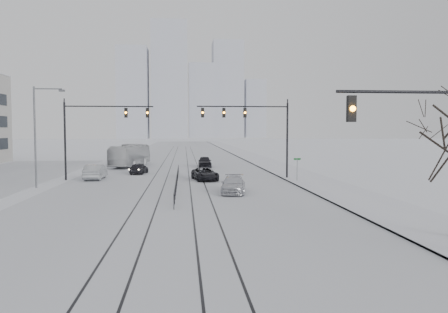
% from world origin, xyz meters
% --- Properties ---
extents(road, '(22.00, 260.00, 0.02)m').
position_xyz_m(road, '(0.00, 60.00, 0.01)').
color(road, silver).
rests_on(road, ground).
extents(sidewalk_east, '(5.00, 260.00, 0.16)m').
position_xyz_m(sidewalk_east, '(13.50, 60.00, 0.08)').
color(sidewalk_east, silver).
rests_on(sidewalk_east, ground).
extents(curb, '(0.10, 260.00, 0.12)m').
position_xyz_m(curb, '(11.05, 60.00, 0.06)').
color(curb, gray).
rests_on(curb, ground).
extents(tram_rails, '(5.30, 180.00, 0.01)m').
position_xyz_m(tram_rails, '(-0.00, 40.00, 0.02)').
color(tram_rails, black).
rests_on(tram_rails, ground).
extents(skyline, '(96.00, 48.00, 72.00)m').
position_xyz_m(skyline, '(5.02, 273.63, 30.65)').
color(skyline, '#AAAEBB').
rests_on(skyline, ground).
extents(traffic_mast_near, '(6.10, 0.37, 7.00)m').
position_xyz_m(traffic_mast_near, '(10.79, 6.00, 4.56)').
color(traffic_mast_near, black).
rests_on(traffic_mast_near, ground).
extents(traffic_mast_ne, '(9.60, 0.37, 8.00)m').
position_xyz_m(traffic_mast_ne, '(8.15, 34.99, 5.76)').
color(traffic_mast_ne, black).
rests_on(traffic_mast_ne, ground).
extents(traffic_mast_nw, '(9.10, 0.37, 8.00)m').
position_xyz_m(traffic_mast_nw, '(-8.52, 36.00, 5.57)').
color(traffic_mast_nw, black).
rests_on(traffic_mast_nw, ground).
extents(street_light_west, '(2.73, 0.25, 9.00)m').
position_xyz_m(street_light_west, '(-12.20, 30.00, 5.21)').
color(street_light_west, '#595B60').
rests_on(street_light_west, ground).
extents(median_fence, '(0.06, 24.00, 1.00)m').
position_xyz_m(median_fence, '(0.00, 30.00, 0.53)').
color(median_fence, black).
rests_on(median_fence, ground).
extents(street_sign, '(0.70, 0.06, 2.40)m').
position_xyz_m(street_sign, '(11.80, 32.00, 1.61)').
color(street_sign, '#595B60').
rests_on(street_sign, ground).
extents(sedan_sb_inner, '(2.16, 4.01, 1.30)m').
position_xyz_m(sedan_sb_inner, '(-4.63, 41.73, 0.65)').
color(sedan_sb_inner, black).
rests_on(sedan_sb_inner, ground).
extents(sedan_sb_outer, '(1.71, 4.83, 1.59)m').
position_xyz_m(sedan_sb_outer, '(-8.56, 36.29, 0.79)').
color(sedan_sb_outer, '#ADB2B5').
rests_on(sedan_sb_outer, ground).
extents(sedan_nb_front, '(2.93, 4.99, 1.30)m').
position_xyz_m(sedan_nb_front, '(2.80, 34.42, 0.65)').
color(sedan_nb_front, black).
rests_on(sedan_nb_front, ground).
extents(sedan_nb_right, '(2.57, 4.93, 1.37)m').
position_xyz_m(sedan_nb_right, '(4.67, 25.12, 0.68)').
color(sedan_nb_right, silver).
rests_on(sedan_nb_right, ground).
extents(sedan_nb_far, '(1.83, 4.42, 1.50)m').
position_xyz_m(sedan_nb_far, '(3.54, 50.43, 0.75)').
color(sedan_nb_far, black).
rests_on(sedan_nb_far, ground).
extents(box_truck, '(4.76, 11.47, 3.11)m').
position_xyz_m(box_truck, '(-6.93, 52.55, 1.56)').
color(box_truck, silver).
rests_on(box_truck, ground).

